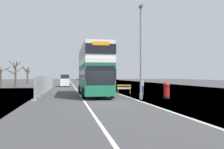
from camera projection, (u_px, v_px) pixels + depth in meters
The scene contains 12 objects.
ground at pixel (113, 103), 18.58m from camera, with size 140.00×280.00×0.10m.
double_decker_bus at pixel (94, 70), 24.77m from camera, with size 2.90×10.36×5.12m.
lamppost_foreground at pixel (141, 55), 20.85m from camera, with size 0.29×0.70×8.30m.
red_pillar_postbox at pixel (167, 89), 21.57m from camera, with size 0.59×0.59×1.53m.
roadworks_barrier at pixel (124, 88), 27.37m from camera, with size 1.59×0.82×1.06m.
construction_site_fence at pixel (47, 84), 32.99m from camera, with size 0.44×27.40×2.07m.
car_oncoming_near at pixel (90, 82), 38.86m from camera, with size 2.10×3.89×2.15m.
car_receding_mid at pixel (65, 81), 45.64m from camera, with size 1.90×4.57×2.31m.
bare_tree_far_verge_near at pixel (1, 76), 45.62m from camera, with size 2.76×2.35×4.38m.
bare_tree_far_verge_mid at pixel (15, 73), 45.50m from camera, with size 3.01×2.58×5.02m.
bare_tree_far_verge_far at pixel (27, 75), 63.73m from camera, with size 2.04×2.35×4.47m.
pedestrian_at_kerb at pixel (142, 86), 25.95m from camera, with size 0.34×0.34×1.82m.
Camera 1 is at (-2.93, -18.17, 2.07)m, focal length 38.07 mm.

